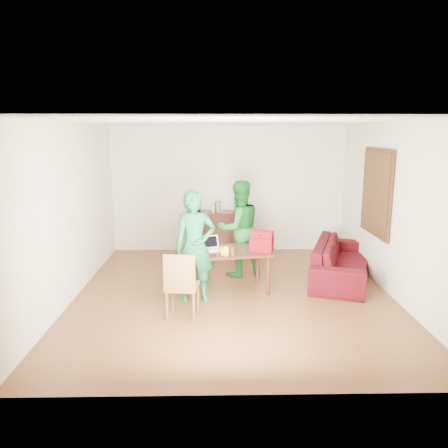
{
  "coord_description": "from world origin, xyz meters",
  "views": [
    {
      "loc": [
        -0.28,
        -6.62,
        2.54
      ],
      "look_at": [
        -0.14,
        0.38,
        1.07
      ],
      "focal_mm": 35.0,
      "sensor_mm": 36.0,
      "label": 1
    }
  ],
  "objects_px": {
    "laptop": "(212,248)",
    "bottle": "(232,251)",
    "table": "(224,255)",
    "person_far": "(239,228)",
    "person_near": "(195,247)",
    "red_bag": "(262,243)",
    "sofa": "(341,260)",
    "chair": "(182,298)"
  },
  "relations": [
    {
      "from": "sofa",
      "to": "red_bag",
      "type": "bearing_deg",
      "value": 132.09
    },
    {
      "from": "person_near",
      "to": "sofa",
      "type": "distance_m",
      "value": 2.79
    },
    {
      "from": "person_near",
      "to": "red_bag",
      "type": "distance_m",
      "value": 1.12
    },
    {
      "from": "bottle",
      "to": "laptop",
      "type": "bearing_deg",
      "value": 134.35
    },
    {
      "from": "laptop",
      "to": "red_bag",
      "type": "xyz_separation_m",
      "value": [
        0.79,
        -0.03,
        0.09
      ]
    },
    {
      "from": "chair",
      "to": "bottle",
      "type": "relative_size",
      "value": 5.7
    },
    {
      "from": "sofa",
      "to": "table",
      "type": "bearing_deg",
      "value": 125.17
    },
    {
      "from": "person_far",
      "to": "sofa",
      "type": "distance_m",
      "value": 1.91
    },
    {
      "from": "bottle",
      "to": "red_bag",
      "type": "bearing_deg",
      "value": 30.82
    },
    {
      "from": "laptop",
      "to": "person_near",
      "type": "bearing_deg",
      "value": -141.39
    },
    {
      "from": "person_far",
      "to": "sofa",
      "type": "xyz_separation_m",
      "value": [
        1.82,
        -0.23,
        -0.53
      ]
    },
    {
      "from": "table",
      "to": "person_far",
      "type": "bearing_deg",
      "value": 62.47
    },
    {
      "from": "laptop",
      "to": "person_far",
      "type": "bearing_deg",
      "value": 39.84
    },
    {
      "from": "chair",
      "to": "red_bag",
      "type": "xyz_separation_m",
      "value": [
        1.2,
        1.01,
        0.54
      ]
    },
    {
      "from": "chair",
      "to": "laptop",
      "type": "xyz_separation_m",
      "value": [
        0.41,
        1.04,
        0.45
      ]
    },
    {
      "from": "table",
      "to": "laptop",
      "type": "height_order",
      "value": "laptop"
    },
    {
      "from": "chair",
      "to": "person_far",
      "type": "relative_size",
      "value": 0.55
    },
    {
      "from": "table",
      "to": "person_far",
      "type": "height_order",
      "value": "person_far"
    },
    {
      "from": "table",
      "to": "bottle",
      "type": "distance_m",
      "value": 0.38
    },
    {
      "from": "laptop",
      "to": "bottle",
      "type": "relative_size",
      "value": 2.17
    },
    {
      "from": "red_bag",
      "to": "sofa",
      "type": "xyz_separation_m",
      "value": [
        1.49,
        0.62,
        -0.48
      ]
    },
    {
      "from": "person_near",
      "to": "red_bag",
      "type": "relative_size",
      "value": 4.74
    },
    {
      "from": "person_far",
      "to": "laptop",
      "type": "relative_size",
      "value": 4.76
    },
    {
      "from": "table",
      "to": "chair",
      "type": "bearing_deg",
      "value": -128.94
    },
    {
      "from": "chair",
      "to": "red_bag",
      "type": "distance_m",
      "value": 1.66
    },
    {
      "from": "chair",
      "to": "sofa",
      "type": "distance_m",
      "value": 3.15
    },
    {
      "from": "person_far",
      "to": "sofa",
      "type": "height_order",
      "value": "person_far"
    },
    {
      "from": "person_far",
      "to": "sofa",
      "type": "bearing_deg",
      "value": 148.27
    },
    {
      "from": "person_far",
      "to": "chair",
      "type": "bearing_deg",
      "value": 40.11
    },
    {
      "from": "bottle",
      "to": "sofa",
      "type": "height_order",
      "value": "bottle"
    },
    {
      "from": "table",
      "to": "laptop",
      "type": "relative_size",
      "value": 4.3
    },
    {
      "from": "chair",
      "to": "table",
      "type": "bearing_deg",
      "value": 67.16
    },
    {
      "from": "red_bag",
      "to": "sofa",
      "type": "height_order",
      "value": "red_bag"
    },
    {
      "from": "table",
      "to": "laptop",
      "type": "xyz_separation_m",
      "value": [
        -0.19,
        -0.0,
        0.12
      ]
    },
    {
      "from": "table",
      "to": "red_bag",
      "type": "height_order",
      "value": "red_bag"
    },
    {
      "from": "sofa",
      "to": "laptop",
      "type": "bearing_deg",
      "value": 123.94
    },
    {
      "from": "chair",
      "to": "laptop",
      "type": "bearing_deg",
      "value": 75.76
    },
    {
      "from": "table",
      "to": "laptop",
      "type": "distance_m",
      "value": 0.23
    },
    {
      "from": "table",
      "to": "person_far",
      "type": "relative_size",
      "value": 0.9
    },
    {
      "from": "table",
      "to": "red_bag",
      "type": "xyz_separation_m",
      "value": [
        0.6,
        -0.03,
        0.21
      ]
    },
    {
      "from": "person_far",
      "to": "laptop",
      "type": "distance_m",
      "value": 0.96
    },
    {
      "from": "table",
      "to": "person_near",
      "type": "relative_size",
      "value": 0.91
    }
  ]
}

